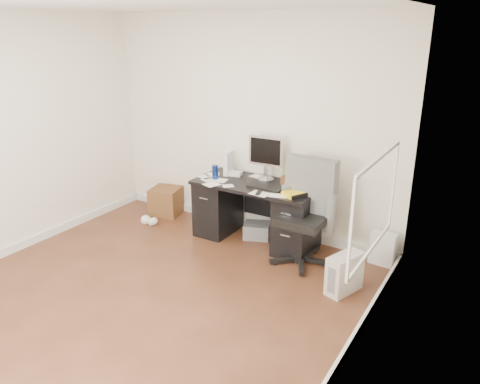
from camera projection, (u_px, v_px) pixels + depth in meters
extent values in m
plane|color=#412415|center=(148.00, 295.00, 4.64)|extent=(4.00, 4.00, 0.00)
cube|color=silver|center=(249.00, 126.00, 5.80)|extent=(4.00, 0.02, 2.70)
cube|color=silver|center=(2.00, 138.00, 5.16)|extent=(0.02, 4.00, 2.70)
cube|color=silver|center=(356.00, 206.00, 3.22)|extent=(0.02, 4.00, 2.70)
cube|color=white|center=(126.00, 2.00, 3.74)|extent=(4.00, 4.00, 0.02)
cube|color=silver|center=(248.00, 223.00, 6.23)|extent=(4.00, 0.03, 0.10)
cube|color=silver|center=(340.00, 360.00, 3.66)|extent=(0.03, 4.00, 0.10)
cube|color=silver|center=(22.00, 245.00, 5.59)|extent=(0.03, 4.00, 0.10)
cube|color=black|center=(256.00, 185.00, 5.58)|extent=(1.50, 0.70, 0.04)
cube|color=black|center=(218.00, 206.00, 5.97)|extent=(0.40, 0.60, 0.71)
cube|color=black|center=(297.00, 223.00, 5.44)|extent=(0.40, 0.60, 0.71)
cube|color=black|center=(269.00, 198.00, 5.94)|extent=(0.70, 0.03, 0.51)
cube|color=black|center=(265.00, 187.00, 5.40)|extent=(0.43, 0.16, 0.02)
sphere|color=#B1B0B5|center=(286.00, 190.00, 5.26)|extent=(0.06, 0.06, 0.06)
cylinder|color=navy|center=(215.00, 172.00, 5.71)|extent=(0.09, 0.09, 0.17)
cube|color=silver|center=(229.00, 163.00, 5.89)|extent=(0.16, 0.27, 0.29)
cube|color=#A47F4F|center=(295.00, 175.00, 5.46)|extent=(0.15, 0.24, 0.26)
cube|color=yellow|center=(295.00, 194.00, 5.16)|extent=(0.29, 0.31, 0.04)
cube|color=#AFAA9E|center=(344.00, 273.00, 4.64)|extent=(0.30, 0.44, 0.40)
cube|color=silver|center=(383.00, 248.00, 5.19)|extent=(0.30, 0.22, 0.38)
cube|color=#462E15|center=(166.00, 201.00, 6.58)|extent=(0.47, 0.47, 0.38)
cube|color=#5C5C61|center=(257.00, 230.00, 5.88)|extent=(0.39, 0.36, 0.19)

